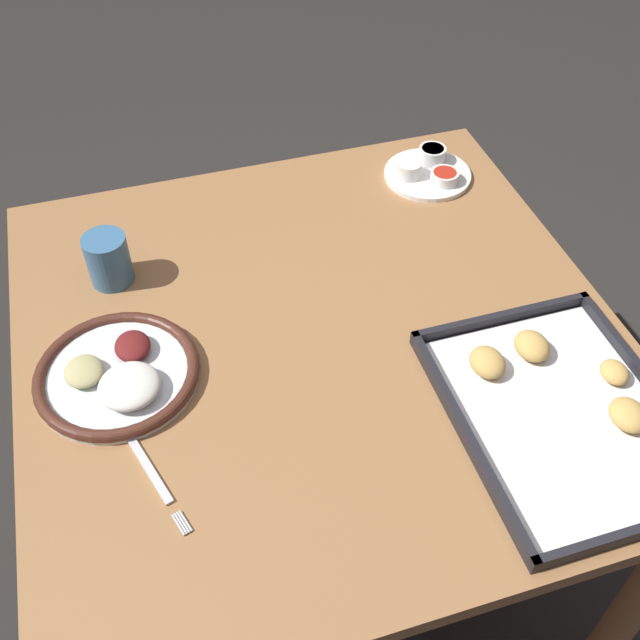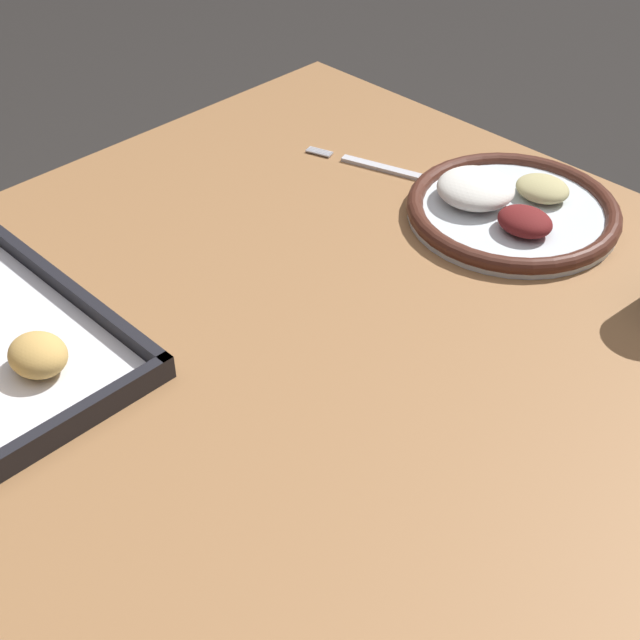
{
  "view_description": "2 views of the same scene",
  "coord_description": "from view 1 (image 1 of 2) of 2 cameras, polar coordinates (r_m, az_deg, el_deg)",
  "views": [
    {
      "loc": [
        0.79,
        -0.24,
        1.6
      ],
      "look_at": [
        0.0,
        0.0,
        0.73
      ],
      "focal_mm": 42.0,
      "sensor_mm": 36.0,
      "label": 1
    },
    {
      "loc": [
        -0.47,
        0.47,
        1.28
      ],
      "look_at": [
        0.0,
        0.0,
        0.73
      ],
      "focal_mm": 50.0,
      "sensor_mm": 36.0,
      "label": 2
    }
  ],
  "objects": [
    {
      "name": "ground_plane",
      "position": [
        1.8,
        -0.0,
        -16.3
      ],
      "size": [
        8.0,
        8.0,
        0.0
      ],
      "primitive_type": "plane",
      "color": "#282623"
    },
    {
      "name": "fork",
      "position": [
        1.08,
        -12.86,
        -11.07
      ],
      "size": [
        0.2,
        0.07,
        0.0
      ],
      "rotation": [
        0.0,
        0.0,
        0.3
      ],
      "color": "silver",
      "rests_on": "dining_table"
    },
    {
      "name": "drinking_cup",
      "position": [
        1.33,
        -15.83,
        4.45
      ],
      "size": [
        0.07,
        0.07,
        0.09
      ],
      "color": "#38668E",
      "rests_on": "dining_table"
    },
    {
      "name": "saucer_plate",
      "position": [
        1.55,
        8.21,
        11.23
      ],
      "size": [
        0.17,
        0.17,
        0.04
      ],
      "color": "white",
      "rests_on": "dining_table"
    },
    {
      "name": "dinner_plate",
      "position": [
        1.18,
        -15.13,
        -4.01
      ],
      "size": [
        0.25,
        0.25,
        0.04
      ],
      "color": "silver",
      "rests_on": "dining_table"
    },
    {
      "name": "baking_tray",
      "position": [
        1.16,
        17.82,
        -6.2
      ],
      "size": [
        0.41,
        0.31,
        0.04
      ],
      "color": "black",
      "rests_on": "dining_table"
    },
    {
      "name": "dining_table",
      "position": [
        1.3,
        -0.0,
        -4.1
      ],
      "size": [
        0.98,
        0.97,
        0.7
      ],
      "color": "olive",
      "rests_on": "ground_plane"
    }
  ]
}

